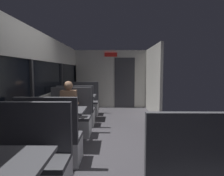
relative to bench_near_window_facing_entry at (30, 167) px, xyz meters
The scene contains 13 objects.
ground_plane 1.69m from the bench_near_window_facing_entry, 57.23° to the left, with size 3.30×9.20×0.02m, color #423F44.
carriage_window_panel_left 1.69m from the bench_near_window_facing_entry, 111.80° to the left, with size 0.09×8.48×2.30m.
carriage_end_bulkhead 5.72m from the bench_near_window_facing_entry, 80.31° to the left, with size 2.90×0.11×2.30m.
carriage_aisle_panel_right 5.04m from the bench_near_window_facing_entry, 61.89° to the left, with size 0.08×2.40×2.30m, color beige.
bench_near_window_facing_entry is the anchor object (origin of this frame).
dining_table_mid_window 1.50m from the bench_near_window_facing_entry, 90.00° to the left, with size 0.90×0.70×0.74m.
bench_mid_window_facing_end 0.77m from the bench_near_window_facing_entry, 90.00° to the left, with size 0.95×0.50×1.10m.
bench_mid_window_facing_entry 2.17m from the bench_near_window_facing_entry, 90.00° to the left, with size 0.95×0.50×1.10m.
dining_table_far_window 3.64m from the bench_near_window_facing_entry, 90.00° to the left, with size 0.90×0.70×0.74m.
bench_far_window_facing_end 2.93m from the bench_near_window_facing_entry, 90.00° to the left, with size 0.95×0.50×1.10m.
bench_far_window_facing_entry 4.33m from the bench_near_window_facing_entry, 90.00° to the left, with size 0.95×0.50×1.10m.
seated_passenger 2.10m from the bench_near_window_facing_entry, 90.00° to the left, with size 0.47×0.55×1.26m.
coffee_cup_primary 3.57m from the bench_near_window_facing_entry, 89.48° to the left, with size 0.07×0.07×0.09m.
Camera 1 is at (0.12, -3.63, 1.49)m, focal length 31.14 mm.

